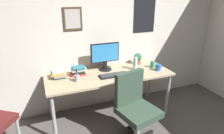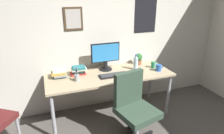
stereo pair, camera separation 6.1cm
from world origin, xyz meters
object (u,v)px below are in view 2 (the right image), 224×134
office_chair (134,105)px  book_stack_left (59,73)px  computer_mouse (133,73)px  keyboard (114,75)px  potted_plant (138,58)px  monitor (105,55)px  pen_cup (77,77)px  book_stack_right (79,71)px  water_bottle (136,63)px  coffee_mug_near (159,68)px  coffee_mug_far (153,65)px

office_chair → book_stack_left: (-0.84, 0.77, 0.26)m
computer_mouse → book_stack_left: book_stack_left is taller
keyboard → potted_plant: 0.67m
monitor → pen_cup: size_ratio=2.30×
potted_plant → book_stack_right: 1.06m
monitor → keyboard: 0.36m
water_bottle → book_stack_left: water_bottle is taller
keyboard → pen_cup: size_ratio=2.15×
book_stack_left → water_bottle: bearing=-5.1°
computer_mouse → coffee_mug_near: 0.44m
computer_mouse → keyboard: bearing=176.8°
coffee_mug_near → office_chair: bearing=-143.0°
book_stack_left → office_chair: bearing=-42.7°
monitor → book_stack_left: (-0.73, -0.06, -0.18)m
pen_cup → coffee_mug_near: bearing=-2.6°
monitor → computer_mouse: (0.33, -0.30, -0.22)m
water_bottle → potted_plant: bearing=53.1°
coffee_mug_far → pen_cup: 1.28m
water_bottle → book_stack_left: size_ratio=1.24×
water_bottle → keyboard: bearing=-163.9°
coffee_mug_near → book_stack_right: (-1.21, 0.28, 0.01)m
computer_mouse → office_chair: bearing=-113.1°
coffee_mug_near → coffee_mug_far: same height
monitor → book_stack_right: size_ratio=1.95×
water_bottle → book_stack_right: size_ratio=1.07×
computer_mouse → book_stack_right: size_ratio=0.47×
book_stack_right → pen_cup: bearing=-106.9°
keyboard → coffee_mug_near: coffee_mug_near is taller
monitor → pen_cup: (-0.51, -0.27, -0.19)m
water_bottle → office_chair: bearing=-117.2°
coffee_mug_near → coffee_mug_far: size_ratio=1.15×
keyboard → pen_cup: (-0.54, 0.01, 0.04)m
monitor → pen_cup: monitor is taller
computer_mouse → potted_plant: bearing=51.6°
book_stack_right → water_bottle: bearing=-6.7°
keyboard → book_stack_right: 0.53m
water_bottle → book_stack_left: 1.19m
monitor → coffee_mug_far: size_ratio=4.21×
office_chair → monitor: (-0.11, 0.83, 0.44)m
water_bottle → potted_plant: size_ratio=1.29×
office_chair → coffee_mug_far: (0.66, 0.65, 0.25)m
keyboard → coffee_mug_far: 0.74m
computer_mouse → pen_cup: (-0.84, 0.03, 0.04)m
coffee_mug_near → coffee_mug_far: bearing=92.4°
water_bottle → potted_plant: water_bottle is taller
monitor → book_stack_right: monitor is taller
potted_plant → keyboard: bearing=-150.2°
potted_plant → book_stack_right: size_ratio=0.83×
potted_plant → pen_cup: 1.16m
computer_mouse → water_bottle: 0.20m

